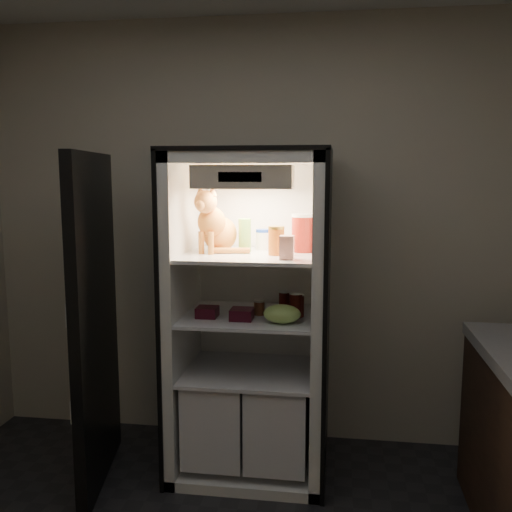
{
  "coord_description": "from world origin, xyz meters",
  "views": [
    {
      "loc": [
        0.5,
        -1.81,
        1.74
      ],
      "look_at": [
        0.04,
        1.32,
        1.28
      ],
      "focal_mm": 40.0,
      "sensor_mm": 36.0,
      "label": 1
    }
  ],
  "objects_px": {
    "refrigerator": "(251,337)",
    "mayo_tub": "(263,239)",
    "pepper_jar": "(303,233)",
    "cream_carton": "(287,248)",
    "soda_can_b": "(298,306)",
    "salsa_jar": "(276,241)",
    "berry_box_right": "(242,314)",
    "soda_can_a": "(284,302)",
    "berry_box_left": "(207,312)",
    "parmesan_shaker": "(245,235)",
    "tabby_cat": "(216,227)",
    "grape_bag": "(282,314)",
    "soda_can_c": "(296,305)",
    "condiment_jar": "(259,307)"
  },
  "relations": [
    {
      "from": "soda_can_c",
      "to": "salsa_jar",
      "type": "bearing_deg",
      "value": 179.16
    },
    {
      "from": "soda_can_b",
      "to": "berry_box_left",
      "type": "bearing_deg",
      "value": -170.33
    },
    {
      "from": "soda_can_c",
      "to": "condiment_jar",
      "type": "height_order",
      "value": "soda_can_c"
    },
    {
      "from": "soda_can_a",
      "to": "condiment_jar",
      "type": "height_order",
      "value": "soda_can_a"
    },
    {
      "from": "refrigerator",
      "to": "mayo_tub",
      "type": "bearing_deg",
      "value": 66.99
    },
    {
      "from": "berry_box_right",
      "to": "cream_carton",
      "type": "bearing_deg",
      "value": -12.88
    },
    {
      "from": "soda_can_a",
      "to": "cream_carton",
      "type": "bearing_deg",
      "value": -82.16
    },
    {
      "from": "refrigerator",
      "to": "cream_carton",
      "type": "bearing_deg",
      "value": -46.45
    },
    {
      "from": "refrigerator",
      "to": "mayo_tub",
      "type": "height_order",
      "value": "refrigerator"
    },
    {
      "from": "salsa_jar",
      "to": "grape_bag",
      "type": "height_order",
      "value": "salsa_jar"
    },
    {
      "from": "salsa_jar",
      "to": "soda_can_a",
      "type": "bearing_deg",
      "value": 75.56
    },
    {
      "from": "cream_carton",
      "to": "grape_bag",
      "type": "xyz_separation_m",
      "value": [
        -0.02,
        0.02,
        -0.36
      ]
    },
    {
      "from": "salsa_jar",
      "to": "pepper_jar",
      "type": "xyz_separation_m",
      "value": [
        0.14,
        0.15,
        0.03
      ]
    },
    {
      "from": "salsa_jar",
      "to": "pepper_jar",
      "type": "distance_m",
      "value": 0.2
    },
    {
      "from": "mayo_tub",
      "to": "cream_carton",
      "type": "xyz_separation_m",
      "value": [
        0.17,
        -0.36,
        0.0
      ]
    },
    {
      "from": "refrigerator",
      "to": "soda_can_a",
      "type": "bearing_deg",
      "value": 13.31
    },
    {
      "from": "parmesan_shaker",
      "to": "mayo_tub",
      "type": "height_order",
      "value": "parmesan_shaker"
    },
    {
      "from": "soda_can_a",
      "to": "salsa_jar",
      "type": "bearing_deg",
      "value": -104.44
    },
    {
      "from": "tabby_cat",
      "to": "soda_can_b",
      "type": "height_order",
      "value": "tabby_cat"
    },
    {
      "from": "mayo_tub",
      "to": "berry_box_right",
      "type": "bearing_deg",
      "value": -104.06
    },
    {
      "from": "soda_can_b",
      "to": "mayo_tub",
      "type": "bearing_deg",
      "value": 139.22
    },
    {
      "from": "cream_carton",
      "to": "soda_can_b",
      "type": "distance_m",
      "value": 0.39
    },
    {
      "from": "soda_can_a",
      "to": "condiment_jar",
      "type": "bearing_deg",
      "value": -140.99
    },
    {
      "from": "pepper_jar",
      "to": "cream_carton",
      "type": "distance_m",
      "value": 0.31
    },
    {
      "from": "refrigerator",
      "to": "berry_box_right",
      "type": "relative_size",
      "value": 15.45
    },
    {
      "from": "soda_can_c",
      "to": "berry_box_left",
      "type": "bearing_deg",
      "value": -172.09
    },
    {
      "from": "salsa_jar",
      "to": "berry_box_left",
      "type": "xyz_separation_m",
      "value": [
        -0.38,
        -0.07,
        -0.4
      ]
    },
    {
      "from": "cream_carton",
      "to": "pepper_jar",
      "type": "bearing_deg",
      "value": 78.08
    },
    {
      "from": "salsa_jar",
      "to": "berry_box_right",
      "type": "bearing_deg",
      "value": -151.88
    },
    {
      "from": "refrigerator",
      "to": "tabby_cat",
      "type": "height_order",
      "value": "refrigerator"
    },
    {
      "from": "salsa_jar",
      "to": "condiment_jar",
      "type": "relative_size",
      "value": 1.87
    },
    {
      "from": "soda_can_a",
      "to": "berry_box_left",
      "type": "relative_size",
      "value": 1.0
    },
    {
      "from": "grape_bag",
      "to": "pepper_jar",
      "type": "bearing_deg",
      "value": 72.84
    },
    {
      "from": "soda_can_b",
      "to": "pepper_jar",
      "type": "bearing_deg",
      "value": 84.44
    },
    {
      "from": "refrigerator",
      "to": "soda_can_b",
      "type": "bearing_deg",
      "value": -14.24
    },
    {
      "from": "soda_can_a",
      "to": "soda_can_b",
      "type": "xyz_separation_m",
      "value": [
        0.09,
        -0.12,
        0.01
      ]
    },
    {
      "from": "cream_carton",
      "to": "condiment_jar",
      "type": "xyz_separation_m",
      "value": [
        -0.17,
        0.18,
        -0.37
      ]
    },
    {
      "from": "berry_box_left",
      "to": "parmesan_shaker",
      "type": "bearing_deg",
      "value": 43.24
    },
    {
      "from": "salsa_jar",
      "to": "pepper_jar",
      "type": "height_order",
      "value": "pepper_jar"
    },
    {
      "from": "salsa_jar",
      "to": "soda_can_b",
      "type": "height_order",
      "value": "salsa_jar"
    },
    {
      "from": "pepper_jar",
      "to": "soda_can_a",
      "type": "height_order",
      "value": "pepper_jar"
    },
    {
      "from": "mayo_tub",
      "to": "berry_box_left",
      "type": "height_order",
      "value": "mayo_tub"
    },
    {
      "from": "berry_box_left",
      "to": "soda_can_a",
      "type": "bearing_deg",
      "value": 25.92
    },
    {
      "from": "parmesan_shaker",
      "to": "berry_box_right",
      "type": "relative_size",
      "value": 1.56
    },
    {
      "from": "mayo_tub",
      "to": "salsa_jar",
      "type": "distance_m",
      "value": 0.23
    },
    {
      "from": "mayo_tub",
      "to": "soda_can_b",
      "type": "distance_m",
      "value": 0.46
    },
    {
      "from": "soda_can_b",
      "to": "grape_bag",
      "type": "bearing_deg",
      "value": -116.1
    },
    {
      "from": "parmesan_shaker",
      "to": "soda_can_c",
      "type": "relative_size",
      "value": 1.39
    },
    {
      "from": "tabby_cat",
      "to": "parmesan_shaker",
      "type": "bearing_deg",
      "value": 26.02
    },
    {
      "from": "soda_can_b",
      "to": "berry_box_left",
      "type": "distance_m",
      "value": 0.51
    }
  ]
}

